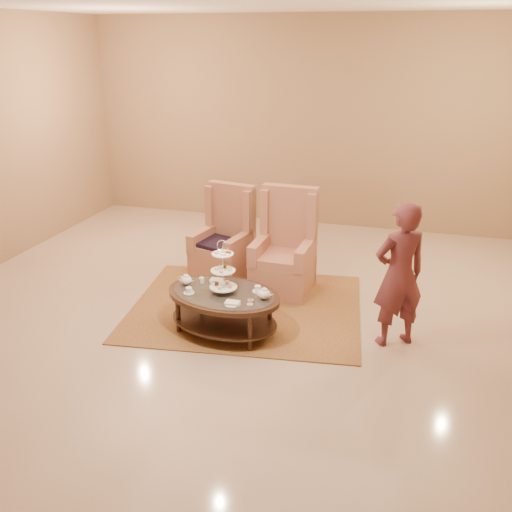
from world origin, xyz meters
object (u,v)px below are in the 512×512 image
(armchair_right, at_px, (285,257))
(person, at_px, (399,275))
(tea_table, at_px, (224,300))
(armchair_left, at_px, (225,247))

(armchair_right, relative_size, person, 0.85)
(tea_table, bearing_deg, armchair_right, 85.74)
(armchair_left, xyz_separation_m, person, (2.37, -1.24, 0.37))
(armchair_left, relative_size, person, 0.80)
(tea_table, bearing_deg, armchair_left, 119.86)
(tea_table, height_order, armchair_left, armchair_left)
(tea_table, distance_m, armchair_right, 1.40)
(tea_table, xyz_separation_m, armchair_right, (0.37, 1.35, 0.05))
(tea_table, distance_m, person, 1.92)
(armchair_right, bearing_deg, armchair_left, 169.58)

